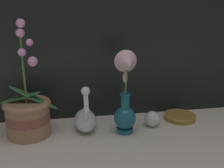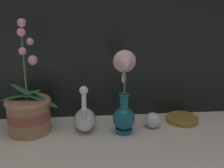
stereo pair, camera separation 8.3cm
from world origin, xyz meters
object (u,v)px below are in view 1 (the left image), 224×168
(amber_dish, at_px, (180,116))
(blue_vase, at_px, (126,98))
(swan_figurine, at_px, (85,118))
(orchid_potted_plant, at_px, (28,114))
(glass_sphere, at_px, (152,119))

(amber_dish, bearing_deg, blue_vase, -161.32)
(blue_vase, height_order, amber_dish, blue_vase)
(blue_vase, bearing_deg, swan_figurine, 158.81)
(orchid_potted_plant, xyz_separation_m, glass_sphere, (0.51, -0.01, -0.06))
(orchid_potted_plant, distance_m, glass_sphere, 0.51)
(swan_figurine, height_order, amber_dish, swan_figurine)
(swan_figurine, xyz_separation_m, amber_dish, (0.43, 0.03, -0.04))
(orchid_potted_plant, xyz_separation_m, blue_vase, (0.38, -0.06, 0.06))
(swan_figurine, bearing_deg, blue_vase, -21.19)
(swan_figurine, xyz_separation_m, blue_vase, (0.16, -0.06, 0.10))
(amber_dish, bearing_deg, glass_sphere, -162.28)
(swan_figurine, bearing_deg, amber_dish, 4.25)
(glass_sphere, bearing_deg, blue_vase, -160.23)
(swan_figurine, relative_size, glass_sphere, 3.11)
(glass_sphere, bearing_deg, amber_dish, 17.72)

